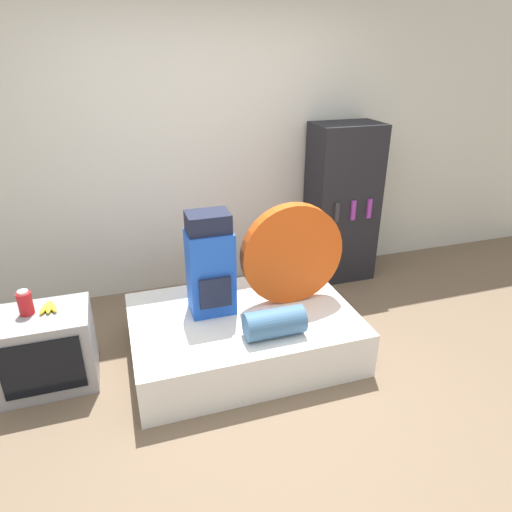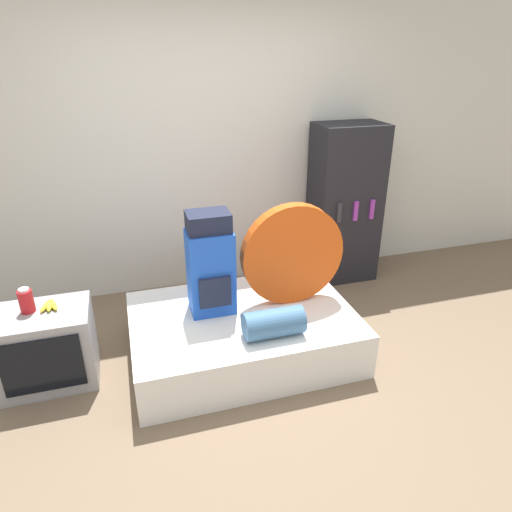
{
  "view_description": "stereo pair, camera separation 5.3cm",
  "coord_description": "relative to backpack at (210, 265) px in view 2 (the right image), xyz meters",
  "views": [
    {
      "loc": [
        -0.81,
        -2.18,
        2.14
      ],
      "look_at": [
        0.07,
        0.57,
        0.8
      ],
      "focal_mm": 32.0,
      "sensor_mm": 36.0,
      "label": 1
    },
    {
      "loc": [
        -0.76,
        -2.2,
        2.14
      ],
      "look_at": [
        0.07,
        0.57,
        0.8
      ],
      "focal_mm": 32.0,
      "sensor_mm": 36.0,
      "label": 2
    }
  ],
  "objects": [
    {
      "name": "ground_plane",
      "position": [
        0.23,
        -0.68,
        -0.71
      ],
      "size": [
        16.0,
        16.0,
        0.0
      ],
      "primitive_type": "plane",
      "color": "brown"
    },
    {
      "name": "wall_back",
      "position": [
        0.23,
        1.13,
        0.59
      ],
      "size": [
        8.0,
        0.05,
        2.6
      ],
      "color": "silver",
      "rests_on": "ground_plane"
    },
    {
      "name": "bed",
      "position": [
        0.2,
        -0.12,
        -0.54
      ],
      "size": [
        1.62,
        1.11,
        0.35
      ],
      "color": "white",
      "rests_on": "ground_plane"
    },
    {
      "name": "backpack",
      "position": [
        0.0,
        0.0,
        0.0
      ],
      "size": [
        0.32,
        0.28,
        0.76
      ],
      "color": "blue",
      "rests_on": "bed"
    },
    {
      "name": "tent_bag",
      "position": [
        0.61,
        -0.04,
        0.02
      ],
      "size": [
        0.78,
        0.1,
        0.78
      ],
      "color": "#D14C14",
      "rests_on": "bed"
    },
    {
      "name": "sleeping_roll",
      "position": [
        0.33,
        -0.45,
        -0.27
      ],
      "size": [
        0.41,
        0.19,
        0.19
      ],
      "color": "#3D668E",
      "rests_on": "bed"
    },
    {
      "name": "television",
      "position": [
        -1.16,
        -0.03,
        -0.44
      ],
      "size": [
        0.62,
        0.47,
        0.54
      ],
      "color": "#939399",
      "rests_on": "ground_plane"
    },
    {
      "name": "canister",
      "position": [
        -1.22,
        0.01,
        -0.09
      ],
      "size": [
        0.09,
        0.09,
        0.17
      ],
      "color": "#B2191E",
      "rests_on": "television"
    },
    {
      "name": "banana_bunch",
      "position": [
        -1.09,
        0.03,
        -0.16
      ],
      "size": [
        0.13,
        0.17,
        0.04
      ],
      "color": "yellow",
      "rests_on": "television"
    },
    {
      "name": "bookshelf",
      "position": [
        1.48,
        0.85,
        0.04
      ],
      "size": [
        0.62,
        0.44,
        1.51
      ],
      "color": "black",
      "rests_on": "ground_plane"
    }
  ]
}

